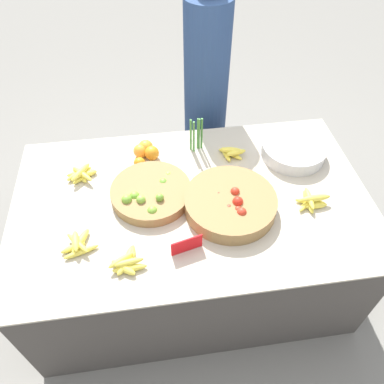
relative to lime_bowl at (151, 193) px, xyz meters
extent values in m
plane|color=gray|center=(0.20, -0.04, -0.74)|extent=(12.00, 12.00, 0.00)
cube|color=#4C4742|center=(0.20, -0.04, -0.39)|extent=(1.74, 1.06, 0.70)
cube|color=#BCB29E|center=(0.20, -0.04, -0.04)|extent=(1.82, 1.10, 0.01)
cylinder|color=olive|center=(0.00, 0.00, 0.00)|extent=(0.41, 0.41, 0.06)
sphere|color=#7AB238|center=(-0.08, -0.03, 0.02)|extent=(0.05, 0.05, 0.05)
sphere|color=#89BC42|center=(-0.01, 0.01, 0.00)|extent=(0.05, 0.05, 0.05)
sphere|color=#7AB238|center=(-0.12, -0.06, 0.03)|extent=(0.05, 0.05, 0.05)
sphere|color=#7AB238|center=(0.00, -0.14, 0.02)|extent=(0.05, 0.05, 0.05)
sphere|color=#89BC42|center=(0.05, 0.01, 0.00)|extent=(0.05, 0.05, 0.05)
sphere|color=#6BA333|center=(0.04, -0.08, 0.04)|extent=(0.04, 0.04, 0.04)
sphere|color=#6BA333|center=(0.07, 0.05, 0.01)|extent=(0.05, 0.05, 0.05)
sphere|color=#89BC42|center=(-0.05, -0.07, 0.03)|extent=(0.05, 0.05, 0.05)
sphere|color=#89BC42|center=(0.10, 0.10, 0.01)|extent=(0.04, 0.04, 0.04)
cylinder|color=olive|center=(0.38, -0.13, 0.01)|extent=(0.45, 0.45, 0.08)
sphere|color=red|center=(0.33, -0.09, 0.03)|extent=(0.04, 0.04, 0.04)
sphere|color=red|center=(0.40, -0.20, 0.04)|extent=(0.04, 0.04, 0.04)
sphere|color=red|center=(0.41, -0.10, 0.05)|extent=(0.04, 0.04, 0.04)
sphere|color=red|center=(0.36, -0.18, 0.03)|extent=(0.04, 0.04, 0.04)
sphere|color=red|center=(0.45, -0.18, 0.02)|extent=(0.05, 0.05, 0.05)
sphere|color=red|center=(0.41, -0.16, 0.05)|extent=(0.05, 0.05, 0.05)
sphere|color=red|center=(0.46, -0.19, 0.00)|extent=(0.04, 0.04, 0.04)
sphere|color=red|center=(0.45, -0.03, 0.02)|extent=(0.04, 0.04, 0.04)
sphere|color=red|center=(0.23, -0.07, 0.02)|extent=(0.04, 0.04, 0.04)
sphere|color=red|center=(0.25, -0.21, 0.02)|extent=(0.04, 0.04, 0.04)
sphere|color=red|center=(0.41, -0.23, 0.05)|extent=(0.05, 0.05, 0.05)
sphere|color=orange|center=(0.02, 0.29, 0.01)|extent=(0.08, 0.08, 0.08)
sphere|color=orange|center=(-0.04, 0.32, 0.01)|extent=(0.08, 0.08, 0.08)
sphere|color=orange|center=(-0.05, 0.22, 0.00)|extent=(0.06, 0.06, 0.06)
sphere|color=orange|center=(-0.01, 0.34, 0.01)|extent=(0.08, 0.08, 0.08)
cylinder|color=silver|center=(0.81, 0.21, 0.01)|extent=(0.36, 0.36, 0.08)
cube|color=red|center=(0.14, -0.35, 0.01)|extent=(0.14, 0.04, 0.09)
cylinder|color=#4C8E42|center=(0.29, 0.34, 0.07)|extent=(0.01, 0.01, 0.21)
cylinder|color=#4C8E42|center=(0.26, 0.32, 0.07)|extent=(0.01, 0.01, 0.21)
cylinder|color=#4C8E42|center=(0.30, 0.34, 0.07)|extent=(0.01, 0.01, 0.21)
cylinder|color=#428438|center=(0.31, 0.34, 0.07)|extent=(0.01, 0.01, 0.21)
cylinder|color=#4C8E42|center=(0.25, 0.34, 0.07)|extent=(0.01, 0.01, 0.21)
ellipsoid|color=#EFDB4C|center=(-0.37, -0.27, -0.02)|extent=(0.12, 0.07, 0.03)
ellipsoid|color=#EFDB4C|center=(-0.34, -0.25, -0.01)|extent=(0.10, 0.15, 0.04)
ellipsoid|color=#EFDB4C|center=(-0.33, -0.30, -0.02)|extent=(0.16, 0.08, 0.03)
ellipsoid|color=#EFDB4C|center=(-0.35, -0.26, 0.01)|extent=(0.05, 0.12, 0.03)
ellipsoid|color=#EFDB4C|center=(-0.35, -0.26, 0.00)|extent=(0.12, 0.13, 0.03)
ellipsoid|color=#EFDB4C|center=(-0.35, 0.19, -0.01)|extent=(0.15, 0.07, 0.03)
ellipsoid|color=#EFDB4C|center=(-0.35, 0.18, -0.02)|extent=(0.12, 0.11, 0.03)
ellipsoid|color=#EFDB4C|center=(-0.37, 0.19, -0.02)|extent=(0.10, 0.14, 0.03)
ellipsoid|color=#EFDB4C|center=(-0.36, 0.21, -0.02)|extent=(0.16, 0.05, 0.03)
ellipsoid|color=#EFDB4C|center=(-0.37, 0.20, -0.01)|extent=(0.14, 0.11, 0.03)
ellipsoid|color=#EFDB4C|center=(-0.36, 0.19, 0.01)|extent=(0.11, 0.14, 0.03)
ellipsoid|color=#EFDB4C|center=(-0.35, 0.18, 0.01)|extent=(0.12, 0.13, 0.03)
ellipsoid|color=#EFDB4C|center=(0.79, -0.16, -0.02)|extent=(0.15, 0.07, 0.03)
ellipsoid|color=#EFDB4C|center=(0.78, -0.16, -0.02)|extent=(0.04, 0.15, 0.03)
ellipsoid|color=#EFDB4C|center=(0.80, -0.19, -0.02)|extent=(0.12, 0.03, 0.03)
ellipsoid|color=#EFDB4C|center=(0.76, -0.17, -0.02)|extent=(0.11, 0.10, 0.03)
ellipsoid|color=#EFDB4C|center=(0.78, -0.15, 0.01)|extent=(0.04, 0.15, 0.03)
ellipsoid|color=#EFDB4C|center=(0.80, -0.16, 0.01)|extent=(0.15, 0.04, 0.03)
ellipsoid|color=#EFDB4C|center=(0.47, 0.25, -0.02)|extent=(0.12, 0.13, 0.03)
ellipsoid|color=#EFDB4C|center=(0.44, 0.25, -0.02)|extent=(0.05, 0.13, 0.03)
ellipsoid|color=#EFDB4C|center=(0.48, 0.28, -0.01)|extent=(0.15, 0.06, 0.03)
ellipsoid|color=#EFDB4C|center=(0.49, 0.23, 0.01)|extent=(0.12, 0.05, 0.03)
ellipsoid|color=#EFDB4C|center=(0.46, 0.24, 0.02)|extent=(0.12, 0.06, 0.04)
ellipsoid|color=#EFDB4C|center=(-0.15, -0.41, -0.01)|extent=(0.12, 0.11, 0.04)
ellipsoid|color=#EFDB4C|center=(-0.13, -0.39, -0.01)|extent=(0.11, 0.13, 0.03)
ellipsoid|color=#EFDB4C|center=(-0.11, -0.37, -0.02)|extent=(0.05, 0.16, 0.03)
ellipsoid|color=#EFDB4C|center=(-0.13, -0.36, -0.01)|extent=(0.07, 0.14, 0.03)
ellipsoid|color=#EFDB4C|center=(-0.12, -0.42, -0.01)|extent=(0.15, 0.04, 0.03)
ellipsoid|color=#EFDB4C|center=(-0.15, -0.38, 0.01)|extent=(0.12, 0.09, 0.03)
ellipsoid|color=#EFDB4C|center=(-0.12, -0.40, 0.01)|extent=(0.14, 0.05, 0.03)
cylinder|color=navy|center=(0.41, 0.80, -0.05)|extent=(0.28, 0.28, 1.38)
camera|label=1|loc=(0.03, -1.29, 1.40)|focal=35.00mm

